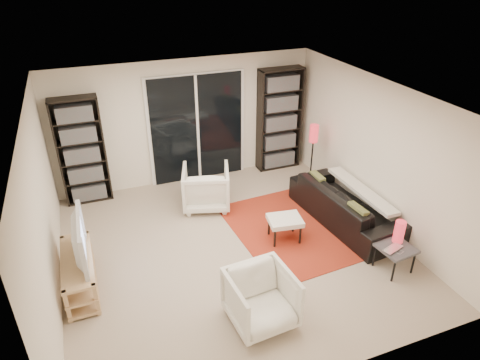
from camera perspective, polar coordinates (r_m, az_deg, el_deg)
name	(u,v)px	position (r m, az deg, el deg)	size (l,w,h in m)	color
floor	(232,247)	(6.76, -1.07, -8.98)	(5.00, 5.00, 0.00)	#C5B19A
wall_back	(186,122)	(8.30, -7.18, 7.67)	(5.00, 0.02, 2.40)	white
wall_front	(322,296)	(4.28, 10.85, -15.01)	(5.00, 0.02, 2.40)	white
wall_left	(43,214)	(5.87, -24.80, -4.19)	(0.02, 5.00, 2.40)	white
wall_right	(376,153)	(7.26, 17.73, 3.39)	(0.02, 5.00, 2.40)	white
ceiling	(230,99)	(5.64, -1.29, 10.79)	(5.00, 5.00, 0.02)	white
sliding_door	(197,129)	(8.37, -5.72, 6.82)	(1.92, 0.08, 2.16)	white
bookshelf_left	(82,152)	(8.03, -20.35, 3.58)	(0.80, 0.30, 1.95)	black
bookshelf_right	(279,120)	(8.82, 5.29, 8.00)	(0.90, 0.30, 2.10)	black
tv_stand	(79,273)	(6.28, -20.62, -11.51)	(0.40, 1.26, 0.50)	#D5B97E
tv	(74,240)	(5.97, -21.30, -7.50)	(1.04, 0.14, 0.60)	black
rug	(289,229)	(7.19, 6.60, -6.57)	(1.73, 2.34, 0.01)	#A42D18
sofa	(346,205)	(7.41, 13.92, -3.28)	(2.19, 0.86, 0.64)	black
armchair_back	(206,187)	(7.63, -4.54, -0.97)	(0.81, 0.83, 0.75)	white
armchair_front	(261,299)	(5.41, 2.85, -15.54)	(0.76, 0.78, 0.71)	white
ottoman	(285,221)	(6.78, 6.01, -5.50)	(0.57, 0.50, 0.40)	white
side_table	(396,250)	(6.53, 20.04, -8.70)	(0.52, 0.52, 0.40)	#47474C
laptop	(396,250)	(6.41, 20.05, -8.81)	(0.32, 0.21, 0.03)	silver
table_lamp	(399,232)	(6.53, 20.47, -6.46)	(0.15, 0.15, 0.34)	red
floor_lamp	(313,140)	(8.22, 9.75, 5.23)	(0.19, 0.19, 1.24)	black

